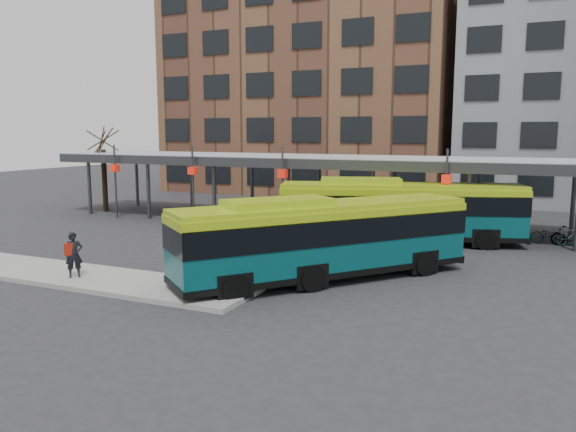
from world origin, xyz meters
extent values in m
plane|color=#28282B|center=(0.00, 0.00, 0.00)|extent=(120.00, 120.00, 0.00)
cube|color=gray|center=(-5.50, -3.00, 0.09)|extent=(14.00, 3.00, 0.18)
cube|color=#999B9E|center=(0.00, 13.00, 4.00)|extent=(40.00, 6.00, 0.35)
cube|color=#383A3D|center=(0.00, 10.00, 3.85)|extent=(40.00, 0.15, 0.55)
cylinder|color=#383A3D|center=(-18.00, 10.50, 1.90)|extent=(0.24, 0.24, 3.80)
cylinder|color=#383A3D|center=(-18.00, 15.50, 1.90)|extent=(0.24, 0.24, 3.80)
cylinder|color=#383A3D|center=(-13.00, 10.50, 1.90)|extent=(0.24, 0.24, 3.80)
cylinder|color=#383A3D|center=(-13.00, 15.50, 1.90)|extent=(0.24, 0.24, 3.80)
cylinder|color=#383A3D|center=(-8.00, 10.50, 1.90)|extent=(0.24, 0.24, 3.80)
cylinder|color=#383A3D|center=(-8.00, 15.50, 1.90)|extent=(0.24, 0.24, 3.80)
cylinder|color=#383A3D|center=(-3.00, 10.50, 1.90)|extent=(0.24, 0.24, 3.80)
cylinder|color=#383A3D|center=(-3.00, 15.50, 1.90)|extent=(0.24, 0.24, 3.80)
cylinder|color=#383A3D|center=(2.00, 10.50, 1.90)|extent=(0.24, 0.24, 3.80)
cylinder|color=#383A3D|center=(2.00, 15.50, 1.90)|extent=(0.24, 0.24, 3.80)
cylinder|color=#383A3D|center=(7.00, 10.50, 1.90)|extent=(0.24, 0.24, 3.80)
cylinder|color=#383A3D|center=(7.00, 15.50, 1.90)|extent=(0.24, 0.24, 3.80)
cylinder|color=#383A3D|center=(12.00, 15.50, 1.90)|extent=(0.24, 0.24, 3.80)
cylinder|color=#383A3D|center=(-15.00, 9.70, 2.40)|extent=(0.12, 0.12, 4.80)
cube|color=red|center=(-15.00, 9.70, 3.30)|extent=(0.45, 0.45, 0.45)
cylinder|color=#383A3D|center=(-9.00, 9.70, 2.40)|extent=(0.12, 0.12, 4.80)
cube|color=red|center=(-9.00, 9.70, 3.30)|extent=(0.45, 0.45, 0.45)
cylinder|color=#383A3D|center=(-3.00, 9.70, 2.40)|extent=(0.12, 0.12, 4.80)
cube|color=red|center=(-3.00, 9.70, 3.30)|extent=(0.45, 0.45, 0.45)
cylinder|color=#383A3D|center=(6.00, 9.70, 2.40)|extent=(0.12, 0.12, 4.80)
cube|color=red|center=(6.00, 9.70, 3.30)|extent=(0.45, 0.45, 0.45)
cylinder|color=black|center=(-18.00, 12.00, 2.20)|extent=(0.36, 0.36, 4.40)
cylinder|color=black|center=(-17.90, 12.00, 4.80)|extent=(0.08, 1.63, 1.59)
cylinder|color=black|center=(-18.00, 12.10, 4.80)|extent=(1.63, 0.13, 1.59)
cylinder|color=black|center=(-18.10, 11.99, 4.80)|extent=(0.15, 1.63, 1.59)
cylinder|color=black|center=(-18.00, 11.90, 4.80)|extent=(1.63, 0.10, 1.59)
cube|color=brown|center=(-10.00, 32.00, 11.00)|extent=(26.00, 14.00, 22.00)
cube|color=#07484D|center=(2.90, 0.69, 1.56)|extent=(9.30, 10.59, 2.44)
cube|color=black|center=(2.90, 0.69, 2.05)|extent=(9.38, 10.67, 0.93)
cube|color=#98B812|center=(2.90, 0.69, 2.88)|extent=(9.23, 10.53, 0.19)
cube|color=#98B812|center=(1.67, -0.82, 3.07)|extent=(3.83, 4.13, 0.34)
cube|color=black|center=(2.90, 0.69, 0.46)|extent=(9.38, 10.67, 0.23)
cylinder|color=black|center=(6.29, 2.95, 0.49)|extent=(0.84, 0.94, 0.97)
cylinder|color=black|center=(4.46, 4.46, 0.49)|extent=(0.84, 0.94, 0.97)
cylinder|color=black|center=(3.08, -0.97, 0.49)|extent=(0.84, 0.94, 0.97)
cylinder|color=black|center=(1.24, 0.54, 0.49)|extent=(0.84, 0.94, 0.97)
cylinder|color=black|center=(1.23, -3.23, 0.49)|extent=(0.84, 0.94, 0.97)
cylinder|color=black|center=(-0.61, -1.73, 0.49)|extent=(0.84, 0.94, 0.97)
cube|color=#07484D|center=(3.88, 9.00, 1.60)|extent=(12.14, 6.15, 2.49)
cube|color=black|center=(3.88, 9.00, 2.09)|extent=(12.21, 6.23, 0.95)
cube|color=#98B812|center=(3.88, 9.00, 2.94)|extent=(12.11, 6.06, 0.20)
cube|color=#98B812|center=(1.99, 8.37, 3.14)|extent=(4.35, 2.97, 0.35)
cube|color=black|center=(3.88, 9.00, 0.47)|extent=(12.22, 6.23, 0.24)
cylinder|color=black|center=(8.05, 9.11, 0.50)|extent=(1.04, 0.60, 1.00)
cylinder|color=black|center=(7.28, 11.42, 0.50)|extent=(1.04, 0.60, 1.00)
cylinder|color=black|center=(3.13, 7.47, 0.50)|extent=(1.04, 0.60, 1.00)
cylinder|color=black|center=(2.36, 9.78, 0.50)|extent=(1.04, 0.60, 1.00)
cylinder|color=black|center=(0.29, 6.52, 0.50)|extent=(1.04, 0.60, 1.00)
cylinder|color=black|center=(-0.48, 8.83, 0.50)|extent=(1.04, 0.60, 1.00)
imported|color=black|center=(-5.63, -3.40, 1.04)|extent=(0.74, 0.74, 1.73)
cube|color=#9C1C0E|center=(-5.76, -3.53, 1.27)|extent=(0.36, 0.36, 0.46)
imported|color=slate|center=(10.87, 11.85, 0.46)|extent=(1.84, 0.99, 0.92)
imported|color=slate|center=(11.76, 11.73, 0.50)|extent=(1.67, 0.48, 1.01)
camera|label=1|loc=(10.20, -18.96, 5.63)|focal=35.00mm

